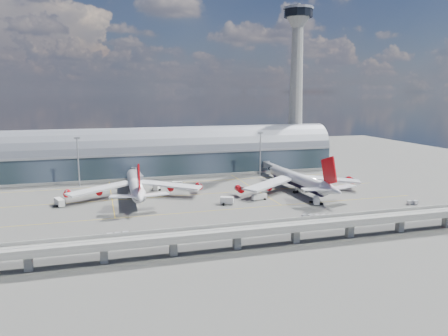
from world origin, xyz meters
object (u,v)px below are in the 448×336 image
object	(u,v)px
service_truck_2	(259,197)
cargo_train_2	(412,203)
service_truck_1	(227,201)
service_truck_4	(157,187)
cargo_train_1	(317,217)
control_tower	(296,87)
service_truck_0	(59,202)
service_truck_3	(316,200)
airliner_right	(300,180)
floodlight_mast_left	(78,160)
cargo_train_0	(118,235)
airliner_left	(136,185)
service_truck_5	(177,184)
floodlight_mast_right	(260,153)

from	to	relation	value
service_truck_2	cargo_train_2	world-z (taller)	service_truck_2
service_truck_1	service_truck_4	world-z (taller)	service_truck_1
cargo_train_1	cargo_train_2	bearing A→B (deg)	-99.21
service_truck_1	cargo_train_1	size ratio (longest dim) A/B	0.52
control_tower	service_truck_0	bearing A→B (deg)	-154.72
service_truck_0	cargo_train_2	bearing A→B (deg)	-35.19
service_truck_2	service_truck_3	distance (m)	25.37
cargo_train_1	airliner_right	bearing A→B (deg)	-35.75
cargo_train_1	service_truck_3	bearing A→B (deg)	-45.37
floodlight_mast_left	service_truck_3	bearing A→B (deg)	-33.77
airliner_right	service_truck_4	distance (m)	70.85
control_tower	cargo_train_0	distance (m)	175.07
airliner_left	airliner_right	size ratio (longest dim) A/B	0.98
floodlight_mast_left	cargo_train_1	world-z (taller)	floodlight_mast_left
airliner_right	service_truck_2	distance (m)	26.86
service_truck_5	cargo_train_1	size ratio (longest dim) A/B	0.46
control_tower	floodlight_mast_right	size ratio (longest dim) A/B	4.01
airliner_left	cargo_train_2	size ratio (longest dim) A/B	12.79
floodlight_mast_right	service_truck_3	xyz separation A→B (m)	(0.41, -67.14, -12.06)
control_tower	floodlight_mast_right	distance (m)	58.76
control_tower	cargo_train_2	distance (m)	119.33
floodlight_mast_left	service_truck_5	world-z (taller)	floodlight_mast_left
floodlight_mast_right	airliner_right	bearing A→B (deg)	-84.77
floodlight_mast_left	service_truck_4	xyz separation A→B (m)	(37.17, -20.02, -12.10)
service_truck_2	cargo_train_0	distance (m)	73.68
floodlight_mast_left	airliner_left	size ratio (longest dim) A/B	0.39
service_truck_1	cargo_train_1	distance (m)	41.09
airliner_left	service_truck_2	world-z (taller)	airliner_left
service_truck_2	service_truck_1	bearing A→B (deg)	92.43
service_truck_5	cargo_train_1	xyz separation A→B (m)	(41.14, -73.26, -0.43)
airliner_left	cargo_train_2	distance (m)	123.63
control_tower	service_truck_5	distance (m)	108.60
service_truck_2	cargo_train_0	xyz separation A→B (m)	(-64.46, -35.70, -0.45)
floodlight_mast_left	service_truck_2	world-z (taller)	floodlight_mast_left
floodlight_mast_left	service_truck_4	bearing A→B (deg)	-28.30
floodlight_mast_left	service_truck_2	distance (m)	96.21
floodlight_mast_right	cargo_train_2	bearing A→B (deg)	-63.33
airliner_right	cargo_train_1	distance (m)	46.83
floodlight_mast_right	airliner_right	size ratio (longest dim) A/B	0.38
airliner_left	service_truck_1	xyz separation A→B (m)	(36.94, -23.69, -4.16)
cargo_train_0	cargo_train_2	world-z (taller)	cargo_train_2
service_truck_1	service_truck_2	size ratio (longest dim) A/B	0.85
airliner_left	service_truck_4	xyz separation A→B (m)	(11.35, 13.03, -4.28)
service_truck_1	service_truck_3	bearing A→B (deg)	-81.85
service_truck_0	cargo_train_1	xyz separation A→B (m)	(96.84, -48.60, -0.80)
airliner_left	cargo_train_1	distance (m)	84.27
control_tower	service_truck_0	size ratio (longest dim) A/B	12.76
service_truck_1	airliner_left	bearing A→B (deg)	80.91
cargo_train_2	airliner_left	bearing A→B (deg)	54.73
cargo_train_2	service_truck_3	bearing A→B (deg)	59.22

